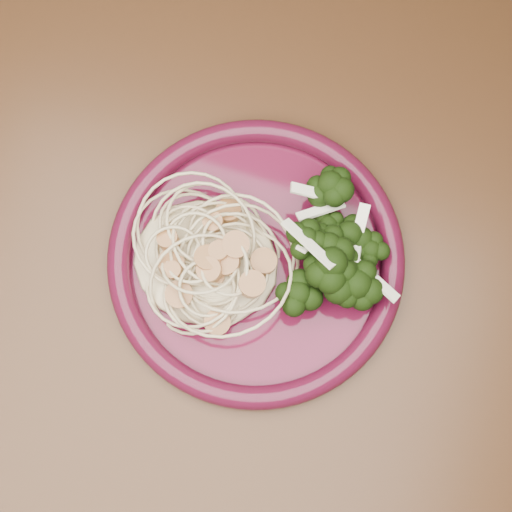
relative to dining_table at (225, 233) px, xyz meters
The scene contains 6 objects.
dining_table is the anchor object (origin of this frame).
dinner_plate 0.13m from the dining_table, 41.09° to the right, with size 0.34×0.34×0.02m.
spaghetti_pile 0.13m from the dining_table, 83.83° to the right, with size 0.13×0.11×0.03m, color beige.
scallop_cluster 0.16m from the dining_table, 83.83° to the right, with size 0.11×0.11×0.04m, color #B9814B, non-canonical shape.
broccoli_pile 0.16m from the dining_table, 12.13° to the right, with size 0.09×0.15×0.05m, color black.
onion_garnish 0.19m from the dining_table, 12.13° to the right, with size 0.06×0.09×0.05m, color white, non-canonical shape.
Camera 1 is at (0.09, -0.18, 1.37)m, focal length 50.00 mm.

